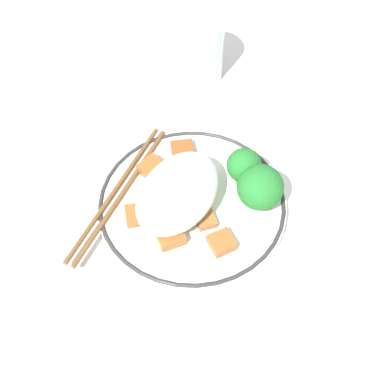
{
  "coord_description": "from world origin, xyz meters",
  "views": [
    {
      "loc": [
        -0.29,
        -0.18,
        0.52
      ],
      "look_at": [
        0.0,
        0.0,
        0.03
      ],
      "focal_mm": 50.0,
      "sensor_mm": 36.0,
      "label": 1
    }
  ],
  "objects_px": {
    "chopsticks": "(118,192)",
    "drinking_glass": "(196,48)",
    "plate": "(192,204)",
    "broccoli_back_left": "(260,187)",
    "broccoli_back_center": "(244,166)"
  },
  "relations": [
    {
      "from": "chopsticks",
      "to": "broccoli_back_left",
      "type": "bearing_deg",
      "value": -63.77
    },
    {
      "from": "plate",
      "to": "drinking_glass",
      "type": "height_order",
      "value": "drinking_glass"
    },
    {
      "from": "broccoli_back_left",
      "to": "broccoli_back_center",
      "type": "xyz_separation_m",
      "value": [
        0.02,
        0.03,
        -0.0
      ]
    },
    {
      "from": "broccoli_back_center",
      "to": "drinking_glass",
      "type": "height_order",
      "value": "drinking_glass"
    },
    {
      "from": "drinking_glass",
      "to": "chopsticks",
      "type": "bearing_deg",
      "value": -171.47
    },
    {
      "from": "broccoli_back_left",
      "to": "chopsticks",
      "type": "relative_size",
      "value": 0.28
    },
    {
      "from": "broccoli_back_left",
      "to": "chopsticks",
      "type": "distance_m",
      "value": 0.16
    },
    {
      "from": "broccoli_back_center",
      "to": "drinking_glass",
      "type": "bearing_deg",
      "value": 46.08
    },
    {
      "from": "broccoli_back_center",
      "to": "drinking_glass",
      "type": "xyz_separation_m",
      "value": [
        0.14,
        0.15,
        0.0
      ]
    },
    {
      "from": "chopsticks",
      "to": "drinking_glass",
      "type": "bearing_deg",
      "value": 8.53
    },
    {
      "from": "broccoli_back_left",
      "to": "drinking_glass",
      "type": "distance_m",
      "value": 0.24
    },
    {
      "from": "chopsticks",
      "to": "drinking_glass",
      "type": "height_order",
      "value": "drinking_glass"
    },
    {
      "from": "chopsticks",
      "to": "broccoli_back_center",
      "type": "bearing_deg",
      "value": -52.13
    },
    {
      "from": "chopsticks",
      "to": "drinking_glass",
      "type": "relative_size",
      "value": 2.37
    },
    {
      "from": "plate",
      "to": "drinking_glass",
      "type": "distance_m",
      "value": 0.23
    }
  ]
}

